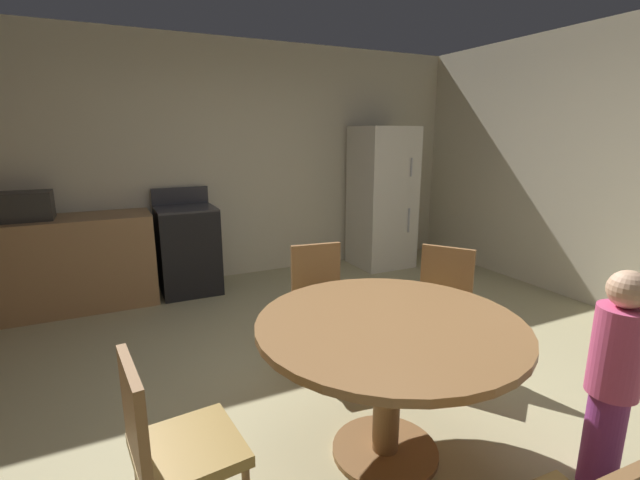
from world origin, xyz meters
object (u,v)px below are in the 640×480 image
object	(u,v)px
dining_table	(389,348)
chair_northeast	(441,300)
chair_west	(170,444)
oven_range	(188,249)
person_child	(613,377)
microwave	(25,206)
refrigerator	(382,198)
chair_north	(321,296)

from	to	relation	value
dining_table	chair_northeast	distance (m)	1.09
chair_northeast	chair_west	bearing A→B (deg)	-14.68
oven_range	person_child	size ratio (longest dim) A/B	1.01
dining_table	chair_northeast	bearing A→B (deg)	35.11
chair_west	chair_northeast	xyz separation A→B (m)	(1.97, 0.73, 0.00)
microwave	chair_northeast	xyz separation A→B (m)	(2.77, -2.42, -0.53)
refrigerator	dining_table	bearing A→B (deg)	-122.94
microwave	chair_north	distance (m)	2.87
microwave	chair_west	world-z (taller)	microwave
person_child	microwave	bearing A→B (deg)	-15.56
oven_range	dining_table	distance (m)	3.09
refrigerator	chair_west	world-z (taller)	refrigerator
chair_northeast	person_child	xyz separation A→B (m)	(-0.09, -1.26, 0.08)
oven_range	chair_northeast	size ratio (longest dim) A/B	1.26
refrigerator	chair_north	size ratio (longest dim) A/B	2.02
oven_range	chair_north	size ratio (longest dim) A/B	1.26
chair_north	chair_west	size ratio (longest dim) A/B	1.00
person_child	oven_range	bearing A→B (deg)	-32.45
oven_range	chair_west	size ratio (longest dim) A/B	1.26
oven_range	dining_table	world-z (taller)	oven_range
chair_west	dining_table	bearing A→B (deg)	0.00
microwave	dining_table	distance (m)	3.61
refrigerator	chair_west	bearing A→B (deg)	-134.24
chair_west	refrigerator	bearing A→B (deg)	40.00
microwave	dining_table	world-z (taller)	microwave
chair_west	person_child	xyz separation A→B (m)	(1.88, -0.52, 0.08)
refrigerator	chair_north	xyz separation A→B (m)	(-1.80, -1.92, -0.38)
refrigerator	chair_north	world-z (taller)	refrigerator
chair_north	person_child	bearing A→B (deg)	28.52
oven_range	person_child	bearing A→B (deg)	-70.79
chair_north	refrigerator	bearing A→B (deg)	144.26
oven_range	microwave	xyz separation A→B (m)	(-1.40, -0.00, 0.56)
oven_range	refrigerator	xyz separation A→B (m)	(2.42, -0.05, 0.41)
refrigerator	chair_northeast	size ratio (longest dim) A/B	2.02
oven_range	microwave	distance (m)	1.51
chair_north	chair_west	distance (m)	1.71
microwave	chair_north	size ratio (longest dim) A/B	0.51
refrigerator	chair_north	bearing A→B (deg)	-133.20
chair_north	chair_northeast	size ratio (longest dim) A/B	1.00
chair_north	chair_northeast	distance (m)	0.88
dining_table	chair_west	bearing A→B (deg)	-174.24
microwave	person_child	world-z (taller)	microwave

